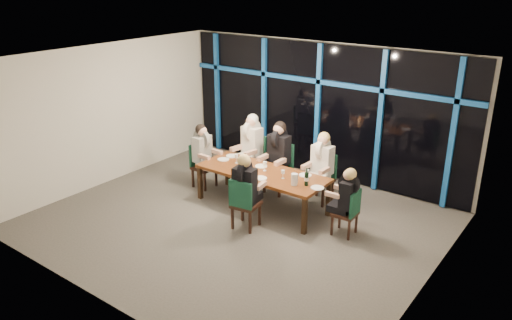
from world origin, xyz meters
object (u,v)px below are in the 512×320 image
at_px(wine_bottle, 306,179).
at_px(dining_table, 262,175).
at_px(diner_end_left, 203,147).
at_px(diner_near_mid, 246,180).
at_px(diner_far_left, 251,139).
at_px(diner_end_right, 347,191).
at_px(chair_far_mid, 280,165).
at_px(chair_end_left, 201,163).
at_px(diner_far_mid, 278,147).
at_px(chair_far_right, 323,175).
at_px(chair_end_right, 349,210).
at_px(chair_far_left, 254,156).
at_px(water_pitcher, 294,179).
at_px(diner_far_right, 322,158).
at_px(chair_near_mid, 244,202).

bearing_deg(wine_bottle, dining_table, 176.72).
height_order(diner_end_left, diner_near_mid, diner_near_mid).
xyz_separation_m(diner_far_left, diner_end_left, (-0.65, -0.80, -0.09)).
bearing_deg(diner_far_left, diner_end_right, -10.00).
height_order(diner_far_left, wine_bottle, diner_far_left).
relative_size(chair_far_mid, chair_end_left, 1.10).
bearing_deg(diner_far_mid, chair_far_right, 13.80).
distance_m(chair_far_right, chair_end_left, 2.63).
bearing_deg(wine_bottle, diner_near_mid, -133.73).
bearing_deg(diner_far_mid, chair_end_right, -19.34).
bearing_deg(diner_far_mid, dining_table, -76.90).
bearing_deg(chair_far_left, chair_end_left, -122.00).
relative_size(diner_end_right, water_pitcher, 3.86).
distance_m(diner_far_mid, diner_near_mid, 1.68).
bearing_deg(chair_far_mid, dining_table, -78.23).
bearing_deg(chair_far_right, diner_near_mid, -103.85).
bearing_deg(water_pitcher, chair_far_left, 156.01).
bearing_deg(diner_far_left, diner_end_left, -121.11).
bearing_deg(diner_far_left, diner_near_mid, -47.38).
relative_size(wine_bottle, water_pitcher, 1.52).
height_order(chair_far_left, diner_far_left, diner_far_left).
relative_size(chair_far_mid, diner_end_right, 1.25).
bearing_deg(chair_far_mid, water_pitcher, -44.19).
relative_size(diner_far_left, wine_bottle, 3.10).
height_order(chair_far_mid, diner_far_mid, diner_far_mid).
distance_m(chair_end_left, diner_end_left, 0.39).
bearing_deg(diner_end_left, water_pitcher, -94.00).
distance_m(chair_end_left, diner_far_left, 1.18).
relative_size(chair_far_mid, diner_far_right, 1.08).
height_order(diner_end_right, water_pitcher, diner_end_right).
distance_m(chair_far_mid, chair_near_mid, 1.85).
height_order(chair_far_left, water_pitcher, chair_far_left).
distance_m(dining_table, diner_near_mid, 0.93).
relative_size(chair_far_left, diner_end_left, 1.13).
relative_size(dining_table, chair_end_left, 2.73).
bearing_deg(diner_far_mid, chair_far_left, 168.11).
distance_m(chair_near_mid, diner_far_left, 2.22).
xyz_separation_m(chair_end_left, wine_bottle, (2.69, -0.12, 0.34)).
bearing_deg(diner_far_mid, water_pitcher, -41.54).
distance_m(chair_end_right, diner_far_left, 3.00).
xyz_separation_m(chair_far_mid, chair_far_right, (0.96, 0.11, -0.03)).
bearing_deg(chair_far_mid, diner_far_mid, -90.00).
xyz_separation_m(chair_far_left, chair_far_mid, (0.77, -0.10, -0.00)).
distance_m(chair_end_left, diner_end_right, 3.50).
bearing_deg(chair_end_left, dining_table, -90.60).
height_order(diner_far_mid, diner_far_right, diner_far_mid).
bearing_deg(chair_far_left, chair_end_right, -11.20).
height_order(dining_table, chair_end_left, chair_end_left).
height_order(chair_near_mid, water_pitcher, chair_near_mid).
height_order(chair_end_left, diner_far_mid, diner_far_mid).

